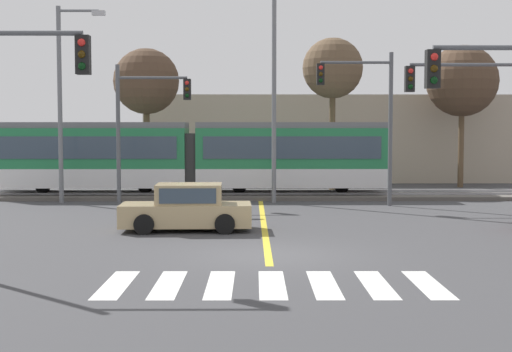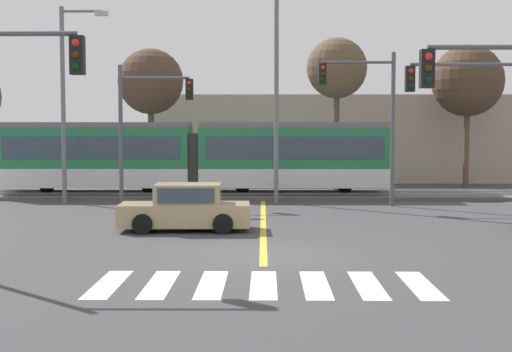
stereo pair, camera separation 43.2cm
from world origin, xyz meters
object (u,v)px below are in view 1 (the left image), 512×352
(traffic_light_far_right, at_px, (367,106))
(street_lamp_west, at_px, (64,92))
(light_rail_tram, at_px, (192,155))
(traffic_light_far_left, at_px, (143,114))
(traffic_light_mid_right, at_px, (481,109))
(bare_tree_east, at_px, (333,69))
(bare_tree_far_east, at_px, (462,81))
(sedan_crossing, at_px, (187,209))
(bare_tree_west, at_px, (146,82))
(street_lamp_centre, at_px, (278,78))

(traffic_light_far_right, relative_size, street_lamp_west, 0.75)
(light_rail_tram, xyz_separation_m, traffic_light_far_left, (-1.85, -3.42, 1.87))
(street_lamp_west, bearing_deg, traffic_light_mid_right, -22.19)
(traffic_light_far_left, bearing_deg, street_lamp_west, 167.39)
(bare_tree_east, height_order, bare_tree_far_east, bare_tree_east)
(sedan_crossing, relative_size, bare_tree_west, 0.56)
(traffic_light_far_right, xyz_separation_m, bare_tree_far_east, (6.93, 9.75, 1.70))
(bare_tree_east, bearing_deg, street_lamp_centre, -115.77)
(street_lamp_west, distance_m, bare_tree_far_east, 21.84)
(traffic_light_far_left, relative_size, street_lamp_west, 0.70)
(bare_tree_west, xyz_separation_m, bare_tree_east, (9.96, -0.05, 0.68))
(sedan_crossing, bearing_deg, traffic_light_far_right, 46.50)
(light_rail_tram, height_order, traffic_light_mid_right, traffic_light_mid_right)
(bare_tree_east, bearing_deg, bare_tree_west, 179.71)
(traffic_light_mid_right, distance_m, street_lamp_centre, 9.71)
(traffic_light_mid_right, bearing_deg, street_lamp_west, 157.81)
(traffic_light_far_left, height_order, street_lamp_centre, street_lamp_centre)
(light_rail_tram, distance_m, sedan_crossing, 11.47)
(light_rail_tram, bearing_deg, street_lamp_centre, -33.74)
(street_lamp_centre, bearing_deg, street_lamp_west, 179.63)
(traffic_light_far_right, height_order, traffic_light_mid_right, traffic_light_far_right)
(street_lamp_centre, bearing_deg, bare_tree_east, 64.23)
(street_lamp_west, bearing_deg, street_lamp_centre, -0.37)
(bare_tree_far_east, bearing_deg, traffic_light_mid_right, -104.04)
(light_rail_tram, height_order, sedan_crossing, light_rail_tram)
(traffic_light_far_right, xyz_separation_m, traffic_light_mid_right, (3.16, -5.33, -0.29))
(traffic_light_mid_right, distance_m, bare_tree_far_east, 15.67)
(light_rail_tram, xyz_separation_m, traffic_light_far_right, (7.77, -3.96, 2.22))
(street_lamp_centre, bearing_deg, bare_tree_far_east, 38.35)
(light_rail_tram, relative_size, sedan_crossing, 4.35)
(traffic_light_mid_right, height_order, bare_tree_far_east, bare_tree_far_east)
(sedan_crossing, xyz_separation_m, traffic_light_far_left, (-2.60, 7.95, 3.22))
(light_rail_tram, height_order, traffic_light_far_left, traffic_light_far_left)
(street_lamp_west, relative_size, bare_tree_east, 1.06)
(traffic_light_mid_right, bearing_deg, street_lamp_centre, 136.30)
(traffic_light_far_left, distance_m, bare_tree_far_east, 19.05)
(traffic_light_far_left, height_order, bare_tree_far_east, bare_tree_far_east)
(street_lamp_west, bearing_deg, traffic_light_far_right, -5.83)
(traffic_light_mid_right, xyz_separation_m, bare_tree_east, (-3.72, 13.24, 2.50))
(traffic_light_far_left, bearing_deg, street_lamp_centre, 7.19)
(traffic_light_far_right, height_order, street_lamp_west, street_lamp_west)
(traffic_light_mid_right, distance_m, bare_tree_west, 19.17)
(street_lamp_west, distance_m, bare_tree_west, 7.19)
(bare_tree_east, distance_m, bare_tree_far_east, 7.73)
(light_rail_tram, relative_size, traffic_light_mid_right, 3.12)
(traffic_light_mid_right, distance_m, street_lamp_west, 17.70)
(sedan_crossing, xyz_separation_m, street_lamp_west, (-6.18, 8.75, 4.21))
(bare_tree_west, bearing_deg, sedan_crossing, -77.17)
(traffic_light_far_left, bearing_deg, sedan_crossing, -71.91)
(sedan_crossing, relative_size, traffic_light_far_left, 0.70)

